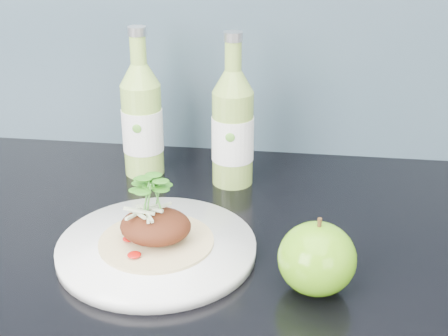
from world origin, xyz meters
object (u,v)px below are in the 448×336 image
Objects in this scene: green_apple at (317,259)px; cider_bottle_left at (142,120)px; cider_bottle_right at (233,128)px; dinner_plate at (157,248)px.

green_apple is 0.41m from cider_bottle_left.
green_apple is 0.46× the size of cider_bottle_right.
dinner_plate is 0.21m from green_apple.
green_apple is at bearing -14.55° from dinner_plate.
cider_bottle_right is (-0.13, 0.28, 0.05)m from green_apple.
cider_bottle_left is 1.00× the size of cider_bottle_right.
cider_bottle_left reaches higher than dinner_plate.
cider_bottle_right is at bearing 115.44° from green_apple.
dinner_plate is 1.16× the size of cider_bottle_left.
cider_bottle_right is at bearing 72.56° from dinner_plate.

